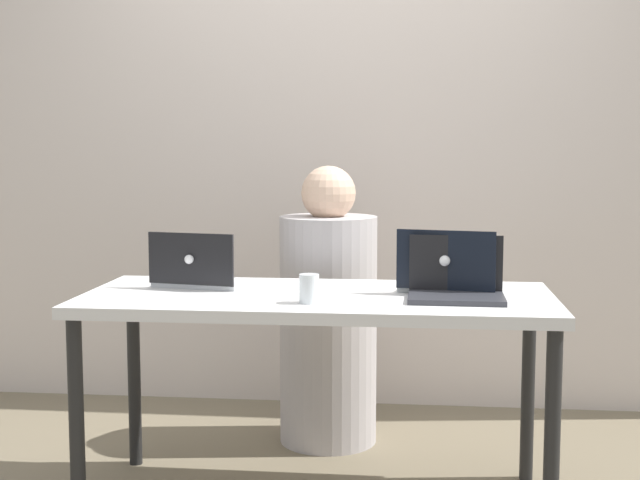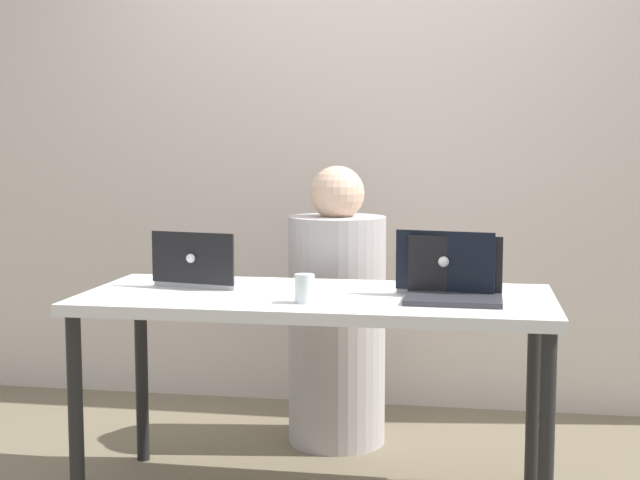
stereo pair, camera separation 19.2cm
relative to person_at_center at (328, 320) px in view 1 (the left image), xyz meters
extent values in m
cube|color=beige|center=(0.03, 0.62, 0.75)|extent=(4.50, 0.10, 2.55)
cube|color=silver|center=(0.03, -0.66, 0.21)|extent=(1.62, 0.70, 0.04)
cylinder|color=black|center=(-0.73, -0.96, -0.17)|extent=(0.05, 0.05, 0.71)
cylinder|color=black|center=(0.79, -0.96, -0.17)|extent=(0.05, 0.05, 0.71)
cylinder|color=black|center=(-0.73, -0.36, -0.17)|extent=(0.05, 0.05, 0.71)
cylinder|color=black|center=(0.79, -0.36, -0.17)|extent=(0.05, 0.05, 0.71)
cylinder|color=#B4ADAE|center=(0.00, 0.00, -0.04)|extent=(0.47, 0.47, 0.96)
sphere|color=beige|center=(0.00, 0.00, 0.54)|extent=(0.23, 0.23, 0.23)
cube|color=#33343B|center=(0.50, -0.75, 0.23)|extent=(0.32, 0.21, 0.02)
cube|color=black|center=(0.50, -0.64, 0.34)|extent=(0.32, 0.02, 0.19)
sphere|color=white|center=(0.50, -0.63, 0.34)|extent=(0.03, 0.03, 0.03)
cube|color=silver|center=(-0.41, -0.52, 0.23)|extent=(0.36, 0.26, 0.02)
cube|color=black|center=(-0.43, -0.62, 0.34)|extent=(0.32, 0.07, 0.18)
sphere|color=white|center=(-0.43, -0.63, 0.34)|extent=(0.03, 0.03, 0.03)
cube|color=#AFB5B7|center=(0.49, -0.53, 0.23)|extent=(0.38, 0.29, 0.02)
cube|color=black|center=(0.46, -0.64, 0.35)|extent=(0.33, 0.08, 0.21)
sphere|color=white|center=(0.46, -0.65, 0.35)|extent=(0.04, 0.04, 0.04)
cylinder|color=white|center=(0.02, -0.84, 0.27)|extent=(0.07, 0.07, 0.09)
cylinder|color=silver|center=(0.02, -0.84, 0.25)|extent=(0.06, 0.06, 0.05)
camera|label=1|loc=(0.36, -3.68, 0.74)|focal=50.00mm
camera|label=2|loc=(0.55, -3.65, 0.74)|focal=50.00mm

